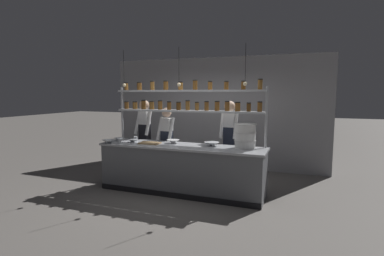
{
  "coord_description": "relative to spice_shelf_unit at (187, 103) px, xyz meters",
  "views": [
    {
      "loc": [
        2.21,
        -5.2,
        1.92
      ],
      "look_at": [
        0.14,
        0.2,
        1.24
      ],
      "focal_mm": 28.0,
      "sensor_mm": 36.0,
      "label": 1
    }
  ],
  "objects": [
    {
      "name": "ground_plane",
      "position": [
        0.01,
        -0.33,
        -1.73
      ],
      "size": [
        40.0,
        40.0,
        0.0
      ],
      "primitive_type": "plane",
      "color": "slate"
    },
    {
      "name": "back_wall",
      "position": [
        0.01,
        1.91,
        -0.32
      ],
      "size": [
        5.63,
        0.12,
        2.81
      ],
      "primitive_type": "cube",
      "color": "#939399",
      "rests_on": "ground_plane"
    },
    {
      "name": "prep_counter",
      "position": [
        0.01,
        -0.33,
        -1.27
      ],
      "size": [
        3.23,
        0.76,
        0.92
      ],
      "color": "slate",
      "rests_on": "ground_plane"
    },
    {
      "name": "spice_shelf_unit",
      "position": [
        0.0,
        0.0,
        0.0
      ],
      "size": [
        3.11,
        0.28,
        2.17
      ],
      "color": "#ADAFB5",
      "rests_on": "ground_plane"
    },
    {
      "name": "chef_left",
      "position": [
        -1.17,
        0.34,
        -0.7
      ],
      "size": [
        0.38,
        0.31,
        1.76
      ],
      "rotation": [
        0.0,
        0.0,
        -0.08
      ],
      "color": "black",
      "rests_on": "ground_plane"
    },
    {
      "name": "chef_center",
      "position": [
        -0.56,
        0.22,
        -0.81
      ],
      "size": [
        0.39,
        0.31,
        1.61
      ],
      "rotation": [
        0.0,
        0.0,
        -0.13
      ],
      "color": "black",
      "rests_on": "ground_plane"
    },
    {
      "name": "chef_right",
      "position": [
        0.74,
        0.5,
        -0.7
      ],
      "size": [
        0.36,
        0.3,
        1.76
      ],
      "rotation": [
        0.0,
        0.0,
        -0.0
      ],
      "color": "black",
      "rests_on": "ground_plane"
    },
    {
      "name": "container_stack",
      "position": [
        1.21,
        -0.19,
        -0.58
      ],
      "size": [
        0.39,
        0.39,
        0.45
      ],
      "color": "white",
      "rests_on": "prep_counter"
    },
    {
      "name": "cutting_board",
      "position": [
        -0.65,
        -0.37,
        -0.79
      ],
      "size": [
        0.4,
        0.26,
        0.02
      ],
      "color": "#A88456",
      "rests_on": "prep_counter"
    },
    {
      "name": "prep_bowl_near_left",
      "position": [
        0.58,
        -0.21,
        -0.77
      ],
      "size": [
        0.29,
        0.29,
        0.08
      ],
      "color": "silver",
      "rests_on": "prep_counter"
    },
    {
      "name": "prep_bowl_center_front",
      "position": [
        -0.23,
        -0.16,
        -0.77
      ],
      "size": [
        0.26,
        0.26,
        0.07
      ],
      "color": "white",
      "rests_on": "prep_counter"
    },
    {
      "name": "prep_bowl_center_back",
      "position": [
        -1.43,
        -0.63,
        -0.77
      ],
      "size": [
        0.26,
        0.26,
        0.07
      ],
      "color": "#B2B7BC",
      "rests_on": "prep_counter"
    },
    {
      "name": "prep_bowl_near_right",
      "position": [
        -1.07,
        -0.33,
        -0.78
      ],
      "size": [
        0.19,
        0.19,
        0.05
      ],
      "color": "#B2B7BC",
      "rests_on": "prep_counter"
    },
    {
      "name": "prep_bowl_far_left",
      "position": [
        -1.45,
        -0.27,
        -0.78
      ],
      "size": [
        0.21,
        0.21,
        0.06
      ],
      "color": "silver",
      "rests_on": "prep_counter"
    },
    {
      "name": "serving_cup_front",
      "position": [
        -1.24,
        -0.53,
        -0.77
      ],
      "size": [
        0.08,
        0.08,
        0.08
      ],
      "color": "#B2B7BC",
      "rests_on": "prep_counter"
    },
    {
      "name": "serving_cup_by_board",
      "position": [
        -1.1,
        -0.16,
        -0.76
      ],
      "size": [
        0.08,
        0.08,
        0.09
      ],
      "color": "#B2B7BC",
      "rests_on": "prep_counter"
    },
    {
      "name": "pendant_light_row",
      "position": [
        -0.02,
        -0.33,
        0.39
      ],
      "size": [
        2.51,
        0.07,
        0.73
      ],
      "color": "black"
    }
  ]
}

